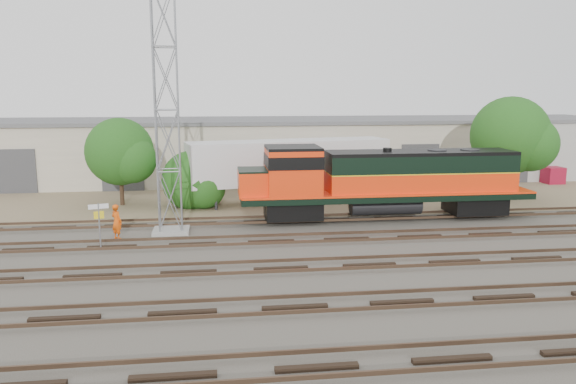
{
  "coord_description": "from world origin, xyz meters",
  "views": [
    {
      "loc": [
        -6.66,
        -26.49,
        7.81
      ],
      "look_at": [
        -2.8,
        4.0,
        2.2
      ],
      "focal_mm": 35.0,
      "sensor_mm": 36.0,
      "label": 1
    }
  ],
  "objects": [
    {
      "name": "locomotive",
      "position": [
        3.15,
        6.0,
        2.44
      ],
      "size": [
        17.77,
        3.12,
        4.27
      ],
      "color": "black",
      "rests_on": "tracks"
    },
    {
      "name": "tree_west",
      "position": [
        -12.98,
        12.25,
        3.57
      ],
      "size": [
        4.8,
        4.57,
        5.98
      ],
      "color": "#382619",
      "rests_on": "ground"
    },
    {
      "name": "ground",
      "position": [
        0.0,
        0.0,
        0.0
      ],
      "size": [
        140.0,
        140.0,
        0.0
      ],
      "primitive_type": "plane",
      "color": "#47423A",
      "rests_on": "ground"
    },
    {
      "name": "tree_mid",
      "position": [
        -8.19,
        11.16,
        1.68
      ],
      "size": [
        4.26,
        4.06,
        4.06
      ],
      "color": "#382619",
      "rests_on": "ground"
    },
    {
      "name": "warehouse",
      "position": [
        0.04,
        22.98,
        2.65
      ],
      "size": [
        58.4,
        10.4,
        5.3
      ],
      "color": "beige",
      "rests_on": "ground"
    },
    {
      "name": "sign_post",
      "position": [
        -12.5,
        1.3,
        1.64
      ],
      "size": [
        0.93,
        0.33,
        2.35
      ],
      "color": "gray",
      "rests_on": "ground"
    },
    {
      "name": "dumpster_red",
      "position": [
        21.43,
        17.13,
        0.7
      ],
      "size": [
        1.55,
        1.46,
        1.4
      ],
      "primitive_type": "cube",
      "rotation": [
        0.0,
        0.0,
        0.04
      ],
      "color": "maroon",
      "rests_on": "ground"
    },
    {
      "name": "worker",
      "position": [
        -12.03,
        3.3,
        0.94
      ],
      "size": [
        0.81,
        0.79,
        1.88
      ],
      "primitive_type": "imported",
      "rotation": [
        0.0,
        0.0,
        2.41
      ],
      "color": "#F3550D",
      "rests_on": "ground"
    },
    {
      "name": "tree_east",
      "position": [
        14.12,
        10.6,
        4.5
      ],
      "size": [
        5.74,
        5.46,
        7.37
      ],
      "color": "#382619",
      "rests_on": "ground"
    },
    {
      "name": "semi_trailer",
      "position": [
        -1.36,
        12.14,
        2.74
      ],
      "size": [
        14.44,
        5.56,
        4.36
      ],
      "rotation": [
        0.0,
        0.0,
        0.2
      ],
      "color": "silver",
      "rests_on": "ground"
    },
    {
      "name": "tracks",
      "position": [
        0.0,
        -3.0,
        0.08
      ],
      "size": [
        80.0,
        20.4,
        0.28
      ],
      "color": "black",
      "rests_on": "ground"
    },
    {
      "name": "signal_tower",
      "position": [
        -9.3,
        4.44,
        6.5
      ],
      "size": [
        1.97,
        1.97,
        13.31
      ],
      "rotation": [
        0.0,
        0.0,
        0.05
      ],
      "color": "gray",
      "rests_on": "ground"
    },
    {
      "name": "dirt_strip",
      "position": [
        0.0,
        15.0,
        0.01
      ],
      "size": [
        80.0,
        16.0,
        0.02
      ],
      "primitive_type": "cube",
      "color": "#726047",
      "rests_on": "ground"
    },
    {
      "name": "dumpster_blue",
      "position": [
        14.59,
        17.68,
        0.75
      ],
      "size": [
        1.67,
        1.57,
        1.5
      ],
      "primitive_type": "cube",
      "rotation": [
        0.0,
        0.0,
        -0.04
      ],
      "color": "navy",
      "rests_on": "ground"
    }
  ]
}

